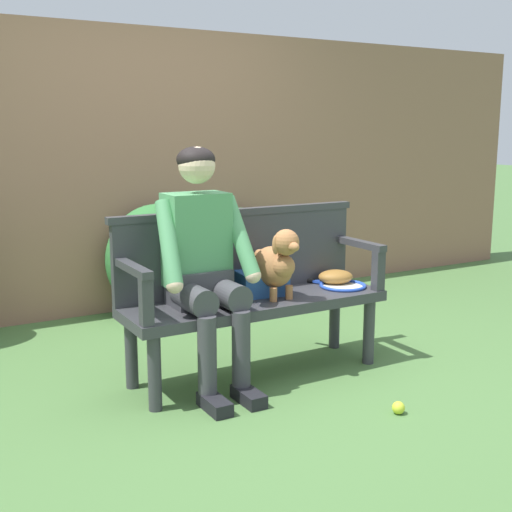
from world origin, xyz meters
name	(u,v)px	position (x,y,z in m)	size (l,w,h in m)	color
ground_plane	(256,374)	(0.00, 0.00, 0.00)	(40.00, 40.00, 0.00)	#4C753D
brick_garden_fence	(139,170)	(0.00, 1.89, 1.10)	(8.00, 0.30, 2.19)	#936651
hedge_bush_far_left	(263,258)	(0.97, 1.56, 0.34)	(0.74, 0.60, 0.69)	#1E5B23
hedge_bush_mid_right	(241,255)	(0.74, 1.54, 0.39)	(0.87, 0.81, 0.79)	#337538
hedge_bush_far_right	(158,259)	(0.01, 1.55, 0.43)	(0.82, 0.66, 0.86)	#337538
garden_bench	(256,309)	(0.00, 0.00, 0.40)	(1.56, 0.47, 0.46)	#38383D
bench_backrest	(239,250)	(0.00, 0.21, 0.72)	(1.60, 0.06, 0.50)	#38383D
bench_armrest_left_end	(138,282)	(-0.74, -0.08, 0.66)	(0.06, 0.47, 0.28)	#38383D
bench_armrest_right_end	(367,255)	(0.74, -0.08, 0.66)	(0.06, 0.47, 0.28)	#38383D
person_seated	(203,258)	(-0.34, -0.01, 0.73)	(0.56, 0.64, 1.33)	black
dog_on_bench	(276,263)	(0.11, -0.05, 0.67)	(0.21, 0.42, 0.42)	#AD7042
tennis_racket	(339,285)	(0.59, 0.00, 0.47)	(0.41, 0.57, 0.03)	blue
baseball_glove	(336,277)	(0.62, 0.07, 0.51)	(0.22, 0.17, 0.09)	#9E6B2D
sports_bag	(262,283)	(0.08, 0.07, 0.53)	(0.28, 0.20, 0.14)	#2856A3
tennis_ball	(398,408)	(0.35, -0.84, 0.03)	(0.07, 0.07, 0.07)	#CCDB33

